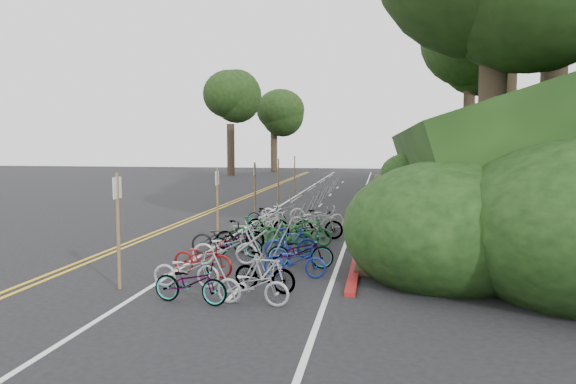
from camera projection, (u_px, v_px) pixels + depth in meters
The scene contains 11 objects.
ground at pixel (144, 268), 15.29m from camera, with size 120.00×120.00×0.00m, color black.
road_markings at pixel (251, 219), 25.10m from camera, with size 7.47×80.00×0.01m.
red_curb at pixel (366, 215), 26.14m from camera, with size 0.25×28.00×0.10m, color maroon.
embankment at pixel (500, 157), 31.64m from camera, with size 14.30×48.14×9.11m.
tree_cluster at pixel (440, 16), 34.35m from camera, with size 32.14×53.79×17.83m.
bike_rack_front at pixel (253, 252), 13.34m from camera, with size 1.11×3.14×1.11m.
bike_racks_rest at pixel (312, 195), 27.49m from camera, with size 1.14×23.00×1.17m.
signpost_near at pixel (118, 223), 12.98m from camera, with size 0.08×0.40×2.72m.
signposts_rest at pixel (268, 181), 28.82m from camera, with size 0.08×18.40×2.50m.
bike_front at pixel (222, 237), 17.29m from camera, with size 1.87×0.65×0.98m, color black.
bike_valet at pixel (271, 236), 17.65m from camera, with size 3.29×14.00×1.06m.
Camera 1 is at (6.35, -14.19, 3.42)m, focal length 35.00 mm.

